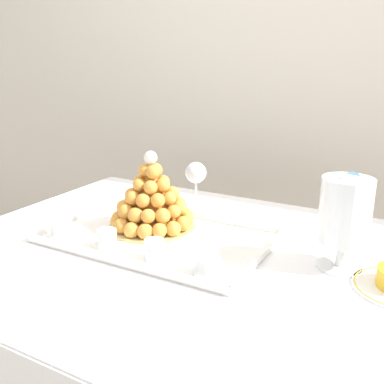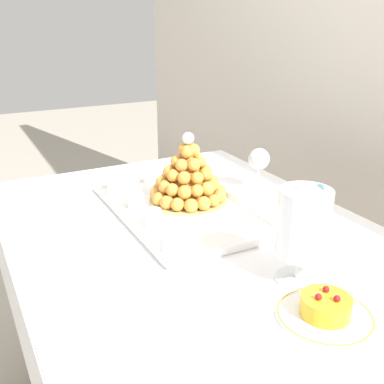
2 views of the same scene
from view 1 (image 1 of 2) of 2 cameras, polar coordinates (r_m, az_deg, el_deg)
The scene contains 10 objects.
backdrop_wall at distance 1.94m, azimuth 14.48°, elevation 16.70°, with size 4.80×0.10×2.50m, color silver.
buffet_table at distance 1.16m, azimuth -0.50°, elevation -11.86°, with size 1.30×0.98×0.77m.
serving_tray at distance 1.18m, azimuth -4.52°, elevation -6.05°, with size 0.60×0.37×0.02m.
croquembouche at distance 1.22m, azimuth -5.35°, elevation -1.13°, with size 0.25×0.25×0.22m.
dessert_cup_left at distance 1.22m, azimuth -17.09°, elevation -4.83°, with size 0.06×0.06×0.05m.
dessert_cup_mid_left at distance 1.13m, azimuth -11.21°, elevation -6.13°, with size 0.05×0.05×0.05m.
dessert_cup_centre at distance 1.04m, azimuth -5.01°, elevation -7.77°, with size 0.05×0.05×0.05m.
dessert_cup_mid_right at distance 0.97m, azimuth 1.97°, elevation -9.80°, with size 0.06×0.06×0.05m.
macaron_goblet at distance 1.04m, azimuth 19.66°, elevation -2.57°, with size 0.12×0.12×0.23m.
wine_glass at distance 1.44m, azimuth 0.51°, elevation 2.41°, with size 0.07×0.07×0.15m.
Camera 1 is at (0.50, -0.89, 1.24)m, focal length 40.13 mm.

